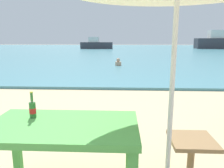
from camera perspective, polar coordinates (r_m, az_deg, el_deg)
sea_water at (r=31.53m, az=2.99°, el=8.96°), size 120.00×50.00×0.08m
picnic_table_green at (r=2.15m, az=-12.72°, el=-12.86°), size 1.40×0.80×0.76m
beer_bottle_amber at (r=2.32m, az=-20.11°, el=-6.03°), size 0.07×0.07×0.26m
side_table_wood at (r=2.50m, az=20.00°, el=-17.20°), size 0.44×0.44×0.54m
swimmer_person at (r=12.27m, az=1.65°, el=5.64°), size 0.34×0.34×0.41m
boat_barge at (r=33.99m, az=-4.17°, el=10.28°), size 4.85×1.32×1.76m
boat_sailboat at (r=38.32m, az=26.52°, el=9.82°), size 7.71×2.10×2.80m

